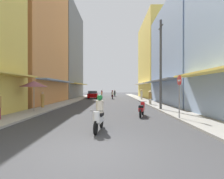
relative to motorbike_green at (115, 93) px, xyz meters
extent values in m
plane|color=#38383A|center=(-0.99, -13.83, -0.70)|extent=(111.09, 111.09, 0.00)
cube|color=#ADA89E|center=(-6.47, -13.83, -0.64)|extent=(2.03, 58.50, 0.12)
cube|color=gray|center=(4.50, -13.83, -0.64)|extent=(2.03, 58.50, 0.12)
cube|color=#D88C4C|center=(-10.49, -19.09, 7.65)|extent=(6.00, 11.83, 16.71)
cube|color=#8CA5CC|center=(-6.99, -19.09, 2.10)|extent=(1.10, 10.65, 0.12)
cube|color=slate|center=(-10.49, -6.49, 8.16)|extent=(6.00, 12.59, 17.72)
cube|color=#EFD159|center=(-6.99, -6.49, 2.10)|extent=(1.10, 11.33, 0.12)
cube|color=#EFD159|center=(5.01, -31.02, 2.10)|extent=(1.10, 9.10, 0.12)
cube|color=#8CA5CC|center=(8.51, -19.75, 5.11)|extent=(6.00, 11.78, 11.62)
cube|color=slate|center=(5.01, -19.75, 2.10)|extent=(1.10, 10.61, 0.12)
cube|color=#EFD159|center=(8.51, -6.74, 6.83)|extent=(6.00, 13.34, 15.08)
cube|color=silver|center=(5.01, -6.74, 2.10)|extent=(1.10, 12.00, 0.12)
cylinder|color=black|center=(0.05, 0.65, -0.42)|extent=(0.12, 0.56, 0.56)
cylinder|color=black|center=(-0.04, -0.60, -0.42)|extent=(0.12, 0.56, 0.56)
cube|color=#197233|center=(0.00, -0.02, -0.20)|extent=(0.35, 1.02, 0.24)
cube|color=black|center=(-0.02, -0.22, 0.00)|extent=(0.32, 0.58, 0.14)
cylinder|color=#197233|center=(0.04, 0.53, 0.00)|extent=(0.28, 0.28, 0.45)
cylinder|color=black|center=(0.04, 0.53, 0.25)|extent=(0.55, 0.07, 0.03)
cylinder|color=#262628|center=(-0.01, -0.17, 0.35)|extent=(0.34, 0.34, 0.55)
sphere|color=#B2B2B7|center=(-0.01, -0.17, 0.75)|extent=(0.26, 0.26, 0.26)
cylinder|color=black|center=(-3.18, 1.19, -0.42)|extent=(0.11, 0.56, 0.56)
cylinder|color=black|center=(-3.25, 2.43, -0.42)|extent=(0.11, 0.56, 0.56)
cube|color=orange|center=(-3.22, 1.86, -0.20)|extent=(0.33, 1.01, 0.24)
cube|color=black|center=(-3.23, 2.06, 0.00)|extent=(0.31, 0.57, 0.14)
cylinder|color=orange|center=(-3.19, 1.31, 0.00)|extent=(0.28, 0.28, 0.45)
cylinder|color=black|center=(-3.19, 1.31, 0.25)|extent=(0.55, 0.06, 0.03)
cylinder|color=#99333F|center=(-3.23, 2.01, 0.35)|extent=(0.34, 0.34, 0.55)
sphere|color=#B2B2B7|center=(-3.23, 2.01, 0.75)|extent=(0.26, 0.26, 0.26)
cylinder|color=black|center=(-0.47, -9.08, -0.42)|extent=(0.11, 0.56, 0.56)
cylinder|color=black|center=(-0.53, -10.33, -0.42)|extent=(0.11, 0.56, 0.56)
cube|color=maroon|center=(-0.50, -9.75, -0.20)|extent=(0.33, 1.01, 0.24)
cube|color=black|center=(-0.51, -9.95, 0.00)|extent=(0.31, 0.57, 0.14)
cylinder|color=maroon|center=(-0.47, -9.20, 0.00)|extent=(0.28, 0.28, 0.45)
cylinder|color=black|center=(-0.47, -9.20, 0.25)|extent=(0.55, 0.06, 0.03)
cylinder|color=beige|center=(-0.51, -9.90, 0.35)|extent=(0.34, 0.34, 0.55)
sphere|color=maroon|center=(-0.51, -9.90, 0.75)|extent=(0.26, 0.26, 0.26)
cylinder|color=black|center=(-1.01, -33.08, -0.42)|extent=(0.15, 0.57, 0.56)
cylinder|color=black|center=(-0.86, -31.84, -0.42)|extent=(0.15, 0.57, 0.56)
cube|color=silver|center=(-0.93, -32.41, -0.20)|extent=(0.40, 1.03, 0.24)
cube|color=black|center=(-0.91, -32.21, 0.00)|extent=(0.34, 0.59, 0.14)
cylinder|color=silver|center=(-1.00, -32.96, 0.00)|extent=(0.28, 0.28, 0.45)
cylinder|color=black|center=(-1.00, -32.96, 0.25)|extent=(0.55, 0.09, 0.03)
cylinder|color=beige|center=(-0.91, -32.26, 0.35)|extent=(0.34, 0.34, 0.55)
sphere|color=#197233|center=(-0.91, -32.26, 0.75)|extent=(0.26, 0.26, 0.26)
cylinder|color=black|center=(1.77, -27.99, -0.42)|extent=(0.24, 0.56, 0.56)
cylinder|color=black|center=(1.41, -29.19, -0.42)|extent=(0.24, 0.56, 0.56)
cube|color=red|center=(1.58, -28.64, -0.20)|extent=(0.56, 1.04, 0.24)
cube|color=black|center=(1.52, -28.83, 0.00)|extent=(0.43, 0.62, 0.14)
cylinder|color=red|center=(1.73, -28.11, 0.00)|extent=(0.28, 0.28, 0.45)
cylinder|color=black|center=(1.73, -28.11, 0.25)|extent=(0.54, 0.19, 0.03)
cube|color=#8C0000|center=(-4.18, -8.40, -0.10)|extent=(2.03, 4.21, 0.70)
cube|color=#333D47|center=(-4.17, -8.55, 0.45)|extent=(1.73, 2.20, 0.60)
cylinder|color=black|center=(-5.01, -7.20, -0.38)|extent=(0.22, 0.65, 0.64)
cylinder|color=black|center=(-3.52, -7.11, -0.38)|extent=(0.22, 0.65, 0.64)
cylinder|color=black|center=(-4.85, -9.70, -0.38)|extent=(0.22, 0.65, 0.64)
cylinder|color=black|center=(-3.35, -9.60, -0.38)|extent=(0.22, 0.65, 0.64)
cylinder|color=#BF8C3F|center=(-6.94, -24.18, -0.35)|extent=(0.28, 0.28, 0.72)
cylinder|color=#BF8C3F|center=(-6.94, -24.18, 0.32)|extent=(0.34, 0.34, 0.61)
sphere|color=tan|center=(-6.94, -24.18, 0.76)|extent=(0.22, 0.22, 0.22)
cylinder|color=beige|center=(3.79, -21.07, -0.34)|extent=(0.28, 0.28, 0.74)
cylinder|color=#BF8C3F|center=(3.79, -21.07, 0.34)|extent=(0.34, 0.34, 0.62)
sphere|color=tan|center=(3.79, -21.07, 0.80)|extent=(0.22, 0.22, 0.22)
cone|color=#D1B77A|center=(3.79, -21.07, 0.90)|extent=(0.44, 0.44, 0.16)
cylinder|color=beige|center=(4.19, -12.88, -0.31)|extent=(0.28, 0.28, 0.79)
cylinder|color=beige|center=(4.19, -12.88, 0.42)|extent=(0.34, 0.34, 0.66)
sphere|color=tan|center=(4.19, -12.88, 0.89)|extent=(0.22, 0.22, 0.22)
cone|color=#D1B77A|center=(4.19, -12.88, 0.99)|extent=(0.44, 0.44, 0.16)
cylinder|color=#99999E|center=(-6.38, -27.03, 0.43)|extent=(0.05, 0.05, 2.27)
cone|color=#8C4C59|center=(-6.38, -27.03, 1.52)|extent=(2.06, 2.06, 0.45)
cylinder|color=#4C4C4F|center=(3.73, -25.46, 3.15)|extent=(0.20, 0.20, 7.71)
cylinder|color=#3F382D|center=(3.73, -25.46, 6.40)|extent=(0.08, 1.20, 0.08)
cylinder|color=gray|center=(3.63, -29.78, 0.60)|extent=(0.07, 0.07, 2.60)
cylinder|color=red|center=(3.63, -29.78, 1.65)|extent=(0.02, 0.60, 0.60)
cube|color=white|center=(3.63, -29.78, 1.65)|extent=(0.03, 0.40, 0.10)
camera|label=1|loc=(-0.29, -39.82, 1.16)|focal=26.97mm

